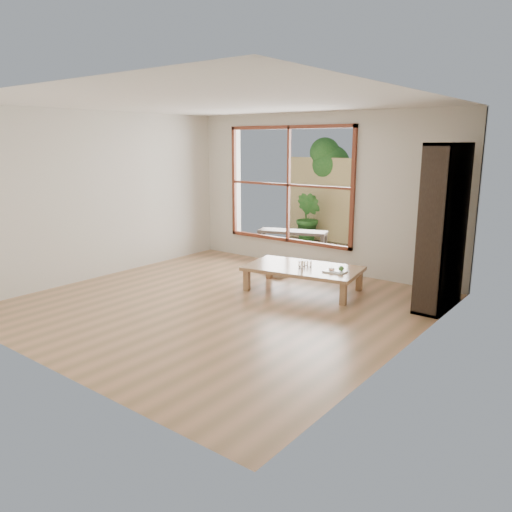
{
  "coord_description": "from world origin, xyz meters",
  "views": [
    {
      "loc": [
        4.28,
        -4.78,
        2.14
      ],
      "look_at": [
        0.05,
        0.65,
        0.55
      ],
      "focal_mm": 35.0,
      "sensor_mm": 36.0,
      "label": 1
    }
  ],
  "objects": [
    {
      "name": "bamboo_fence",
      "position": [
        -0.6,
        4.56,
        0.9
      ],
      "size": [
        2.8,
        0.06,
        1.8
      ],
      "primitive_type": "cube",
      "color": "tan",
      "rests_on": "ground"
    },
    {
      "name": "deck",
      "position": [
        -0.6,
        3.56,
        0.0
      ],
      "size": [
        2.8,
        2.0,
        0.05
      ],
      "primitive_type": "cube",
      "color": "#342B26",
      "rests_on": "ground"
    },
    {
      "name": "glass_mid",
      "position": [
        0.58,
        1.24,
        0.4
      ],
      "size": [
        0.06,
        0.06,
        0.09
      ],
      "primitive_type": "cylinder",
      "color": "silver",
      "rests_on": "low_table"
    },
    {
      "name": "low_table",
      "position": [
        0.51,
        1.19,
        0.31
      ],
      "size": [
        1.76,
        1.19,
        0.36
      ],
      "rotation": [
        0.0,
        0.0,
        0.18
      ],
      "color": "#A1764E",
      "rests_on": "ground"
    },
    {
      "name": "shrub_right",
      "position": [
        0.35,
        4.18,
        0.53
      ],
      "size": [
        1.15,
        1.09,
        1.01
      ],
      "primitive_type": "imported",
      "rotation": [
        0.0,
        0.0,
        -0.42
      ],
      "color": "#305820",
      "rests_on": "deck"
    },
    {
      "name": "shrub_left",
      "position": [
        -1.29,
        4.2,
        0.56
      ],
      "size": [
        0.73,
        0.66,
        1.07
      ],
      "primitive_type": "imported",
      "rotation": [
        0.0,
        0.0,
        -0.4
      ],
      "color": "#305820",
      "rests_on": "deck"
    },
    {
      "name": "bookshelf",
      "position": [
        2.31,
        1.64,
        1.06
      ],
      "size": [
        0.34,
        0.96,
        2.12
      ],
      "primitive_type": "cube",
      "color": "#2D2219",
      "rests_on": "ground"
    },
    {
      "name": "food_tray",
      "position": [
        1.04,
        1.21,
        0.38
      ],
      "size": [
        0.31,
        0.23,
        0.09
      ],
      "rotation": [
        0.0,
        0.0,
        0.05
      ],
      "color": "white",
      "rests_on": "low_table"
    },
    {
      "name": "floor_cushion",
      "position": [
        -0.3,
        1.79,
        0.04
      ],
      "size": [
        0.65,
        0.65,
        0.08
      ],
      "primitive_type": "cube",
      "rotation": [
        0.0,
        0.0,
        -0.3
      ],
      "color": "silver",
      "rests_on": "ground"
    },
    {
      "name": "glass_tall",
      "position": [
        0.54,
        1.07,
        0.42
      ],
      "size": [
        0.07,
        0.07,
        0.12
      ],
      "primitive_type": "cylinder",
      "color": "silver",
      "rests_on": "low_table"
    },
    {
      "name": "garden_tree",
      "position": [
        -1.28,
        4.86,
        1.63
      ],
      "size": [
        1.04,
        0.85,
        2.22
      ],
      "color": "#4C3D2D",
      "rests_on": "ground"
    },
    {
      "name": "garden_bench",
      "position": [
        -1.03,
        3.2,
        0.38
      ],
      "size": [
        1.38,
        0.81,
        0.42
      ],
      "rotation": [
        0.0,
        0.0,
        0.34
      ],
      "color": "#2D2219",
      "rests_on": "deck"
    },
    {
      "name": "glass_short",
      "position": [
        0.5,
        1.28,
        0.39
      ],
      "size": [
        0.06,
        0.06,
        0.08
      ],
      "primitive_type": "cylinder",
      "color": "silver",
      "rests_on": "low_table"
    },
    {
      "name": "glass_small",
      "position": [
        0.48,
        1.22,
        0.4
      ],
      "size": [
        0.07,
        0.07,
        0.08
      ],
      "primitive_type": "cylinder",
      "color": "silver",
      "rests_on": "low_table"
    },
    {
      "name": "ground",
      "position": [
        0.0,
        0.0,
        0.0
      ],
      "size": [
        5.0,
        5.0,
        0.0
      ],
      "primitive_type": "plane",
      "color": "tan",
      "rests_on": "ground"
    }
  ]
}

